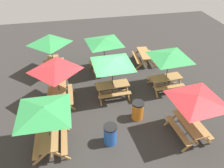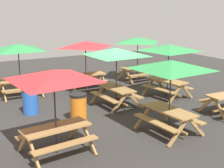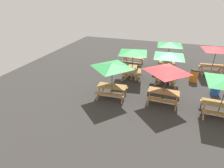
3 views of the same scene
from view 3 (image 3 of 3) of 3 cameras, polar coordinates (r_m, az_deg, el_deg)
ground_plane at (r=13.65m, az=17.47°, el=0.38°), size 25.54×25.54×0.00m
picnic_table_0 at (r=12.97m, az=18.10°, el=8.43°), size 2.83×2.83×2.34m
picnic_table_1 at (r=10.43m, az=-0.00°, el=5.32°), size 2.11×2.11×2.34m
picnic_table_2 at (r=15.98m, az=18.32°, el=11.83°), size 2.82×2.82×2.34m
picnic_table_3 at (r=10.29m, az=17.44°, el=3.70°), size 2.05×2.05×2.34m
picnic_table_4 at (r=13.20m, az=6.89°, el=9.91°), size 2.80×2.80×2.34m
picnic_table_5 at (r=16.42m, az=6.88°, el=8.17°), size 1.88×1.63×0.81m
picnic_table_6 at (r=16.03m, az=31.00°, el=9.36°), size 2.81×2.81×2.34m
trash_bin_blue at (r=13.22m, az=30.86°, el=-0.94°), size 0.59×0.59×0.98m
trash_bin_orange at (r=14.42m, az=25.20°, el=2.59°), size 0.59×0.59×0.98m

